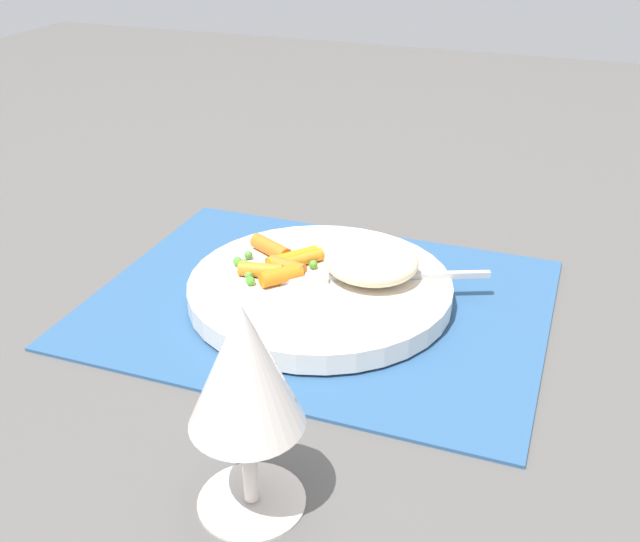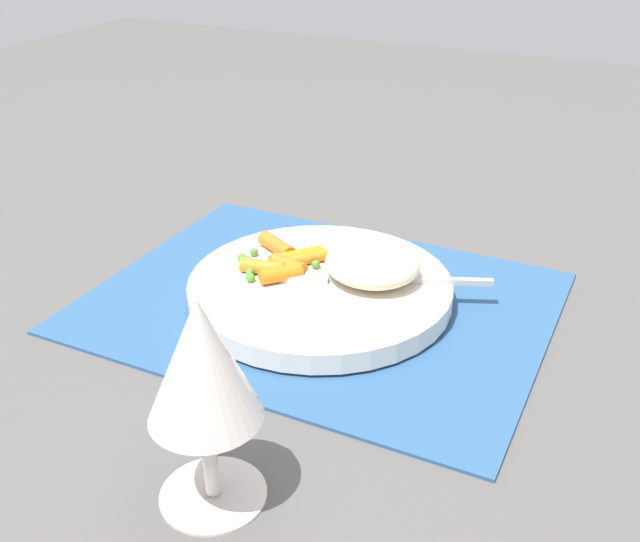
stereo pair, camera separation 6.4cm
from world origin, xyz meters
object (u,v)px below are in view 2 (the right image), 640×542
object	(u,v)px
plate	(320,289)
fork	(364,279)
wine_glass	(202,367)
rice_mound	(372,264)
carrot_portion	(284,261)

from	to	relation	value
plate	fork	size ratio (longest dim) A/B	1.33
fork	wine_glass	size ratio (longest dim) A/B	1.24
plate	rice_mound	size ratio (longest dim) A/B	2.78
rice_mound	carrot_portion	size ratio (longest dim) A/B	1.01
wine_glass	carrot_portion	bearing A→B (deg)	-71.42
fork	plate	bearing A→B (deg)	22.61
carrot_portion	fork	distance (m)	0.08
rice_mound	wine_glass	world-z (taller)	wine_glass
wine_glass	fork	bearing A→B (deg)	-88.24
fork	wine_glass	bearing A→B (deg)	91.76
plate	wine_glass	bearing A→B (deg)	100.27
plate	fork	world-z (taller)	fork
fork	wine_glass	world-z (taller)	wine_glass
rice_mound	fork	bearing A→B (deg)	55.58
carrot_portion	wine_glass	world-z (taller)	wine_glass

